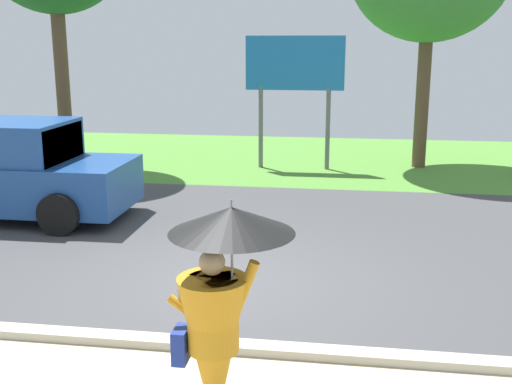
{
  "coord_description": "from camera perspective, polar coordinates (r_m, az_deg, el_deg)",
  "views": [
    {
      "loc": [
        1.65,
        -8.26,
        3.37
      ],
      "look_at": [
        0.29,
        1.0,
        1.1
      ],
      "focal_mm": 43.89,
      "sensor_mm": 36.0,
      "label": 1
    }
  ],
  "objects": [
    {
      "name": "monk_pedestrian",
      "position": [
        5.37,
        -3.5,
        -11.16
      ],
      "size": [
        1.09,
        1.04,
        2.13
      ],
      "rotation": [
        0.0,
        0.0,
        0.15
      ],
      "color": "orange",
      "rests_on": "ground_plane"
    },
    {
      "name": "pickup_truck",
      "position": [
        13.16,
        -22.32,
        1.65
      ],
      "size": [
        5.2,
        2.28,
        1.88
      ],
      "rotation": [
        0.0,
        0.0,
        0.0
      ],
      "color": "#1E478C",
      "rests_on": "ground_plane"
    },
    {
      "name": "roadside_billboard",
      "position": [
        16.73,
        3.56,
        10.79
      ],
      "size": [
        2.6,
        0.12,
        3.5
      ],
      "color": "slate",
      "rests_on": "ground_plane"
    },
    {
      "name": "ground_plane",
      "position": [
        11.83,
        -0.03,
        -3.16
      ],
      "size": [
        40.0,
        22.0,
        0.2
      ],
      "color": "#424244"
    }
  ]
}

